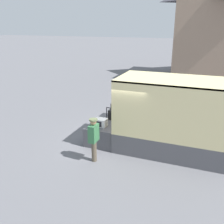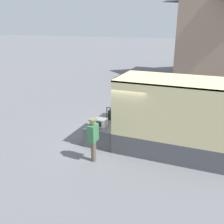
{
  "view_description": "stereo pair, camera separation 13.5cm",
  "coord_description": "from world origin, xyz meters",
  "px_view_note": "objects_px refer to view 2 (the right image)",
  "views": [
    {
      "loc": [
        3.09,
        -8.92,
        4.66
      ],
      "look_at": [
        -0.31,
        -0.2,
        1.34
      ],
      "focal_mm": 40.0,
      "sensor_mm": 36.0,
      "label": 1
    },
    {
      "loc": [
        3.21,
        -8.87,
        4.66
      ],
      "look_at": [
        -0.31,
        -0.2,
        1.34
      ],
      "focal_mm": 40.0,
      "sensor_mm": 36.0,
      "label": 2
    }
  ],
  "objects_px": {
    "microwave": "(101,122)",
    "worker_person": "(93,136)",
    "portable_generator": "(115,114)",
    "box_truck": "(216,133)"
  },
  "relations": [
    {
      "from": "microwave",
      "to": "portable_generator",
      "type": "relative_size",
      "value": 0.84
    },
    {
      "from": "portable_generator",
      "to": "microwave",
      "type": "bearing_deg",
      "value": -104.02
    },
    {
      "from": "box_truck",
      "to": "portable_generator",
      "type": "relative_size",
      "value": 10.47
    },
    {
      "from": "microwave",
      "to": "worker_person",
      "type": "relative_size",
      "value": 0.3
    },
    {
      "from": "microwave",
      "to": "worker_person",
      "type": "distance_m",
      "value": 1.37
    },
    {
      "from": "portable_generator",
      "to": "worker_person",
      "type": "bearing_deg",
      "value": -88.03
    },
    {
      "from": "microwave",
      "to": "worker_person",
      "type": "bearing_deg",
      "value": -76.56
    },
    {
      "from": "box_truck",
      "to": "microwave",
      "type": "bearing_deg",
      "value": -173.62
    },
    {
      "from": "portable_generator",
      "to": "worker_person",
      "type": "xyz_separation_m",
      "value": [
        0.08,
        -2.3,
        -0.02
      ]
    },
    {
      "from": "microwave",
      "to": "box_truck",
      "type": "bearing_deg",
      "value": 6.38
    }
  ]
}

